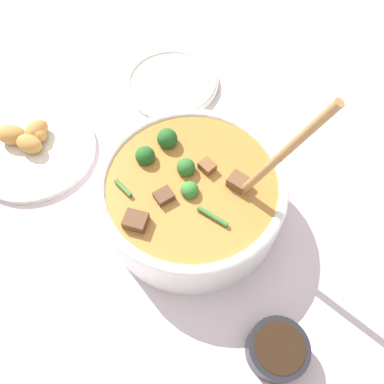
{
  "coord_description": "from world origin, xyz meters",
  "views": [
    {
      "loc": [
        -0.22,
        -0.21,
        0.58
      ],
      "look_at": [
        0.0,
        0.0,
        0.07
      ],
      "focal_mm": 35.0,
      "sensor_mm": 36.0,
      "label": 1
    }
  ],
  "objects_px": {
    "stew_bowl": "(192,194)",
    "food_plate": "(33,146)",
    "empty_plate": "(172,82)",
    "condiment_bowl": "(277,349)"
  },
  "relations": [
    {
      "from": "stew_bowl",
      "to": "food_plate",
      "type": "relative_size",
      "value": 1.33
    },
    {
      "from": "empty_plate",
      "to": "food_plate",
      "type": "bearing_deg",
      "value": 168.02
    },
    {
      "from": "stew_bowl",
      "to": "empty_plate",
      "type": "relative_size",
      "value": 1.52
    },
    {
      "from": "stew_bowl",
      "to": "empty_plate",
      "type": "bearing_deg",
      "value": 52.19
    },
    {
      "from": "condiment_bowl",
      "to": "empty_plate",
      "type": "bearing_deg",
      "value": 60.93
    },
    {
      "from": "empty_plate",
      "to": "food_plate",
      "type": "height_order",
      "value": "food_plate"
    },
    {
      "from": "empty_plate",
      "to": "condiment_bowl",
      "type": "bearing_deg",
      "value": -119.07
    },
    {
      "from": "condiment_bowl",
      "to": "empty_plate",
      "type": "relative_size",
      "value": 0.42
    },
    {
      "from": "stew_bowl",
      "to": "condiment_bowl",
      "type": "height_order",
      "value": "stew_bowl"
    },
    {
      "from": "stew_bowl",
      "to": "empty_plate",
      "type": "height_order",
      "value": "stew_bowl"
    }
  ]
}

